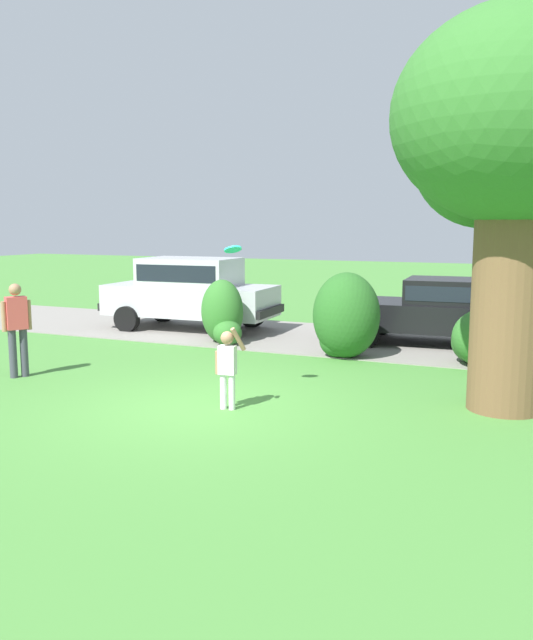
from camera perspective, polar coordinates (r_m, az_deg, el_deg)
ground_plane at (r=10.32m, az=-5.74°, el=-7.50°), size 80.00×80.00×0.00m
driveway_strip at (r=16.18m, az=5.66°, el=-1.65°), size 28.00×4.40×0.02m
oak_tree_large at (r=10.62m, az=21.06°, el=14.60°), size 3.75×3.88×5.93m
shrub_near_tree at (r=15.48m, az=-3.80°, el=0.45°), size 1.11×1.05×1.52m
shrub_centre_left at (r=13.88m, az=6.88°, el=0.15°), size 1.42×1.36×1.81m
shrub_centre at (r=13.66m, az=18.48°, el=-1.60°), size 1.45×1.43×1.19m
parked_sedan at (r=15.78m, az=14.36°, el=0.95°), size 4.50×2.30×1.56m
parked_suv at (r=17.57m, az=-6.65°, el=2.64°), size 4.77×2.24×1.92m
child_thrower at (r=9.97m, az=-3.42°, el=-3.79°), size 0.44×0.29×1.29m
frisbee at (r=10.37m, az=-2.94°, el=6.17°), size 0.30×0.28×0.18m
adult_onlooker at (r=12.84m, az=-20.91°, el=-0.39°), size 0.38×0.46×1.74m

